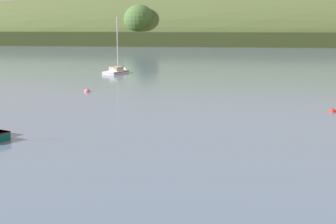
# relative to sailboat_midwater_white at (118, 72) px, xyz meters

# --- Properties ---
(far_shoreline_hill) EXTENTS (589.04, 149.95, 53.85)m
(far_shoreline_hill) POSITION_rel_sailboat_midwater_white_xyz_m (27.17, 168.12, 0.16)
(far_shoreline_hill) COLOR #35401E
(far_shoreline_hill) RESTS_ON ground
(sailboat_midwater_white) EXTENTS (3.13, 6.70, 10.73)m
(sailboat_midwater_white) POSITION_rel_sailboat_midwater_white_xyz_m (0.00, 0.00, 0.00)
(sailboat_midwater_white) COLOR white
(sailboat_midwater_white) RESTS_ON ground
(mooring_buoy_off_fishing_boat) EXTENTS (0.78, 0.78, 0.86)m
(mooring_buoy_off_fishing_boat) POSITION_rel_sailboat_midwater_white_xyz_m (4.56, -24.21, -0.13)
(mooring_buoy_off_fishing_boat) COLOR #E06675
(mooring_buoy_off_fishing_boat) RESTS_ON ground
(mooring_buoy_far_upstream) EXTENTS (0.64, 0.64, 0.72)m
(mooring_buoy_far_upstream) POSITION_rel_sailboat_midwater_white_xyz_m (33.07, -32.02, -0.13)
(mooring_buoy_far_upstream) COLOR red
(mooring_buoy_far_upstream) RESTS_ON ground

